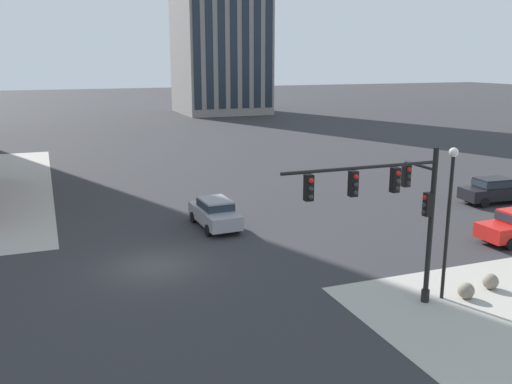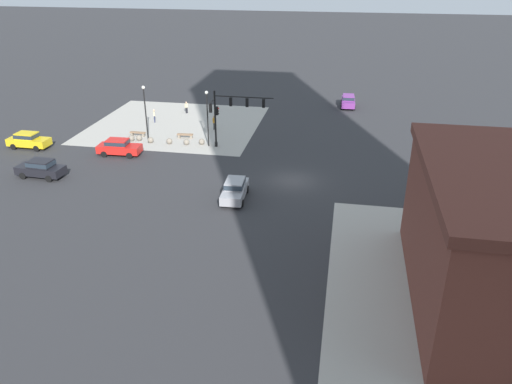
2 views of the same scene
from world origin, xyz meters
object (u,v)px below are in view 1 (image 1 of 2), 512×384
at_px(bollard_sphere_curb_a, 466,291).
at_px(car_main_southbound_far, 215,212).
at_px(car_cross_westbound, 494,189).
at_px(street_lamp_corner_near, 449,207).
at_px(bollard_sphere_curb_b, 490,281).
at_px(traffic_signal_main, 397,203).

relative_size(bollard_sphere_curb_a, car_main_southbound_far, 0.15).
bearing_deg(car_cross_westbound, street_lamp_corner_near, -139.72).
relative_size(bollard_sphere_curb_a, bollard_sphere_curb_b, 1.00).
xyz_separation_m(car_main_southbound_far, car_cross_westbound, (18.66, -1.29, 0.00)).
distance_m(traffic_signal_main, bollard_sphere_curb_a, 4.92).
distance_m(traffic_signal_main, car_cross_westbound, 18.99).
height_order(bollard_sphere_curb_a, bollard_sphere_curb_b, same).
xyz_separation_m(traffic_signal_main, street_lamp_corner_near, (2.26, -0.16, -0.35)).
xyz_separation_m(traffic_signal_main, car_main_southbound_far, (-3.40, 12.15, -3.16)).
bearing_deg(bollard_sphere_curb_a, bollard_sphere_curb_b, 14.00).
distance_m(street_lamp_corner_near, car_main_southbound_far, 13.83).
height_order(car_main_southbound_far, car_cross_westbound, same).
relative_size(bollard_sphere_curb_b, car_cross_westbound, 0.14).
xyz_separation_m(street_lamp_corner_near, car_main_southbound_far, (-5.66, 12.30, -2.82)).
relative_size(traffic_signal_main, car_cross_westbound, 1.41).
relative_size(bollard_sphere_curb_a, street_lamp_corner_near, 0.11).
distance_m(bollard_sphere_curb_a, car_cross_westbound, 16.63).
bearing_deg(car_main_southbound_far, traffic_signal_main, -74.35).
bearing_deg(street_lamp_corner_near, car_main_southbound_far, 114.70).
bearing_deg(car_main_southbound_far, car_cross_westbound, -3.95).
relative_size(traffic_signal_main, bollard_sphere_curb_b, 9.76).
height_order(traffic_signal_main, car_main_southbound_far, traffic_signal_main).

